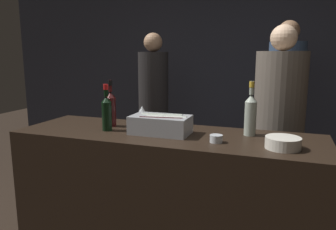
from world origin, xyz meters
TOP-DOWN VIEW (x-y plane):
  - wall_back_chalkboard at (0.00, 2.50)m, footprint 6.40×0.06m
  - bar_counter at (0.00, 0.32)m, footprint 2.07×0.65m
  - ice_bin_with_bottles at (-0.03, 0.30)m, footprint 0.39×0.23m
  - bowl_white at (0.74, 0.21)m, footprint 0.20×0.20m
  - wine_glass at (-0.24, 0.46)m, footprint 0.07×0.07m
  - candle_votive at (0.36, 0.21)m, footprint 0.08×0.08m
  - red_wine_bottle_burgundy at (-0.42, 0.26)m, footprint 0.07×0.07m
  - rose_wine_bottle at (0.53, 0.46)m, footprint 0.08×0.08m
  - red_wine_bottle_black_foil at (-0.46, 0.39)m, footprint 0.07×0.07m
  - person_in_hoodie at (0.70, 1.14)m, footprint 0.41×0.41m
  - person_blond_tee at (-0.68, 1.76)m, footprint 0.34×0.34m
  - person_grey_polo at (0.74, 1.92)m, footprint 0.37×0.37m

SIDE VIEW (x-z plane):
  - bar_counter at x=0.00m, z-range 0.00..0.97m
  - person_in_hoodie at x=0.70m, z-range 0.09..1.82m
  - person_blond_tee at x=-0.68m, z-range 0.10..1.83m
  - candle_votive at x=0.36m, z-range 0.97..1.02m
  - bowl_white at x=0.74m, z-range 0.97..1.04m
  - person_grey_polo at x=0.74m, z-range 0.11..1.94m
  - ice_bin_with_bottles at x=-0.03m, z-range 0.98..1.10m
  - wine_glass at x=-0.24m, z-range 1.01..1.16m
  - red_wine_bottle_burgundy at x=-0.42m, z-range 0.94..1.27m
  - red_wine_bottle_black_foil at x=-0.46m, z-range 0.94..1.28m
  - rose_wine_bottle at x=0.53m, z-range 0.94..1.29m
  - wall_back_chalkboard at x=0.00m, z-range 0.00..2.80m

